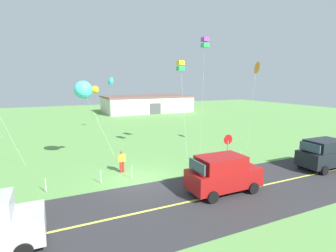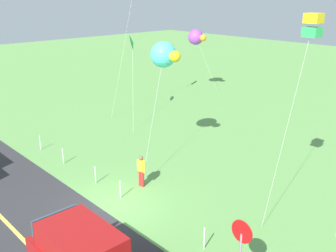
# 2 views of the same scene
# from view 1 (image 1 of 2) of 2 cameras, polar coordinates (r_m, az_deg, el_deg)

# --- Properties ---
(ground_plane) EXTENTS (120.00, 120.00, 0.10)m
(ground_plane) POSITION_cam_1_polar(r_m,az_deg,el_deg) (17.79, -6.06, -12.02)
(ground_plane) COLOR #60994C
(asphalt_road) EXTENTS (120.00, 7.00, 0.00)m
(asphalt_road) POSITION_cam_1_polar(r_m,az_deg,el_deg) (14.37, -0.60, -17.26)
(asphalt_road) COLOR #2D2D30
(asphalt_road) RESTS_ON ground
(road_centre_stripe) EXTENTS (120.00, 0.16, 0.00)m
(road_centre_stripe) POSITION_cam_1_polar(r_m,az_deg,el_deg) (14.37, -0.60, -17.25)
(road_centre_stripe) COLOR #E5E04C
(road_centre_stripe) RESTS_ON asphalt_road
(car_suv_foreground) EXTENTS (4.40, 2.12, 2.24)m
(car_suv_foreground) POSITION_cam_1_polar(r_m,az_deg,el_deg) (15.98, 11.90, -10.13)
(car_suv_foreground) COLOR maroon
(car_suv_foreground) RESTS_ON ground
(car_parked_east_near) EXTENTS (4.40, 2.12, 2.24)m
(car_parked_east_near) POSITION_cam_1_polar(r_m,az_deg,el_deg) (23.03, 31.10, -5.19)
(car_parked_east_near) COLOR black
(car_parked_east_near) RESTS_ON ground
(stop_sign) EXTENTS (0.76, 0.08, 2.56)m
(stop_sign) POSITION_cam_1_polar(r_m,az_deg,el_deg) (20.39, 12.95, -3.92)
(stop_sign) COLOR gray
(stop_sign) RESTS_ON ground
(person_adult_near) EXTENTS (0.58, 0.22, 1.60)m
(person_adult_near) POSITION_cam_1_polar(r_m,az_deg,el_deg) (19.29, -10.05, -7.50)
(person_adult_near) COLOR red
(person_adult_near) RESTS_ON ground
(kite_red_low) EXTENTS (2.71, 4.01, 6.59)m
(kite_red_low) POSITION_cam_1_polar(r_m,az_deg,el_deg) (21.33, -17.85, 7.53)
(kite_red_low) COLOR silver
(kite_red_low) RESTS_ON ground
(kite_yellow_high) EXTENTS (0.56, 2.15, 8.33)m
(kite_yellow_high) POSITION_cam_1_polar(r_m,az_deg,el_deg) (23.73, 2.74, 12.99)
(kite_yellow_high) COLOR silver
(kite_yellow_high) RESTS_ON ground
(kite_orange_near) EXTENTS (0.66, 1.57, 8.34)m
(kite_orange_near) POSITION_cam_1_polar(r_m,az_deg,el_deg) (26.00, 18.69, 11.94)
(kite_orange_near) COLOR silver
(kite_orange_near) RESTS_ON ground
(kite_cyan_top) EXTENTS (0.56, 0.56, 10.38)m
(kite_cyan_top) POSITION_cam_1_polar(r_m,az_deg,el_deg) (24.58, 8.10, 17.56)
(kite_cyan_top) COLOR silver
(kite_cyan_top) RESTS_ON ground
(kite_purple_back) EXTENTS (0.85, 1.16, 7.12)m
(kite_purple_back) POSITION_cam_1_polar(r_m,az_deg,el_deg) (34.80, -12.52, 9.53)
(kite_purple_back) COLOR silver
(kite_purple_back) RESTS_ON ground
(warehouse_distant) EXTENTS (18.36, 10.20, 3.50)m
(warehouse_distant) POSITION_cam_1_polar(r_m,az_deg,el_deg) (57.19, -4.70, 4.90)
(warehouse_distant) COLOR beige
(warehouse_distant) RESTS_ON ground
(fence_post_1) EXTENTS (0.05, 0.05, 0.90)m
(fence_post_1) POSITION_cam_1_polar(r_m,az_deg,el_deg) (17.46, -25.16, -11.59)
(fence_post_1) COLOR silver
(fence_post_1) RESTS_ON ground
(fence_post_2) EXTENTS (0.05, 0.05, 0.90)m
(fence_post_2) POSITION_cam_1_polar(r_m,az_deg,el_deg) (17.69, -14.45, -10.68)
(fence_post_2) COLOR silver
(fence_post_2) RESTS_ON ground
(fence_post_3) EXTENTS (0.05, 0.05, 0.90)m
(fence_post_3) POSITION_cam_1_polar(r_m,az_deg,el_deg) (18.14, -7.92, -9.94)
(fence_post_3) COLOR silver
(fence_post_3) RESTS_ON ground
(fence_post_4) EXTENTS (0.05, 0.05, 0.90)m
(fence_post_4) POSITION_cam_1_polar(r_m,az_deg,el_deg) (20.17, 6.44, -7.86)
(fence_post_4) COLOR silver
(fence_post_4) RESTS_ON ground
(fence_post_5) EXTENTS (0.05, 0.05, 0.90)m
(fence_post_5) POSITION_cam_1_polar(r_m,az_deg,el_deg) (22.49, 15.37, -6.31)
(fence_post_5) COLOR silver
(fence_post_5) RESTS_ON ground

